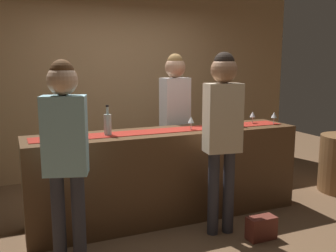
{
  "coord_description": "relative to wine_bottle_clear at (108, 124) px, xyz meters",
  "views": [
    {
      "loc": [
        -1.53,
        -3.58,
        1.66
      ],
      "look_at": [
        0.01,
        0.0,
        1.01
      ],
      "focal_mm": 39.93,
      "sensor_mm": 36.0,
      "label": 1
    }
  ],
  "objects": [
    {
      "name": "ground_plane",
      "position": [
        0.64,
        0.01,
        -1.07
      ],
      "size": [
        10.0,
        10.0,
        0.0
      ],
      "primitive_type": "plane",
      "color": "brown"
    },
    {
      "name": "counter_runner_cloth",
      "position": [
        0.64,
        0.01,
        -0.11
      ],
      "size": [
        2.79,
        0.28,
        0.01
      ],
      "primitive_type": "cube",
      "color": "maroon",
      "rests_on": "bar_counter"
    },
    {
      "name": "wine_bottle_clear",
      "position": [
        0.0,
        0.0,
        0.0
      ],
      "size": [
        0.07,
        0.07,
        0.3
      ],
      "color": "#B2C6C1",
      "rests_on": "bar_counter"
    },
    {
      "name": "wine_glass_mid_counter",
      "position": [
        1.95,
        -0.1,
        -0.01
      ],
      "size": [
        0.07,
        0.07,
        0.14
      ],
      "color": "silver",
      "rests_on": "bar_counter"
    },
    {
      "name": "bar_counter",
      "position": [
        0.64,
        0.01,
        -0.59
      ],
      "size": [
        2.94,
        0.6,
        0.96
      ],
      "primitive_type": "cube",
      "color": "#543821",
      "rests_on": "ground"
    },
    {
      "name": "wine_glass_near_customer",
      "position": [
        1.76,
        0.05,
        -0.01
      ],
      "size": [
        0.07,
        0.07,
        0.14
      ],
      "color": "silver",
      "rests_on": "bar_counter"
    },
    {
      "name": "back_wall",
      "position": [
        0.64,
        1.91,
        0.38
      ],
      "size": [
        6.0,
        0.12,
        2.9
      ],
      "primitive_type": "cube",
      "color": "tan",
      "rests_on": "ground"
    },
    {
      "name": "bartender",
      "position": [
        0.99,
        0.59,
        0.04
      ],
      "size": [
        0.36,
        0.25,
        1.78
      ],
      "rotation": [
        0.0,
        0.0,
        3.26
      ],
      "color": "#26262B",
      "rests_on": "ground"
    },
    {
      "name": "customer_browsing",
      "position": [
        -0.5,
        -0.62,
        -0.02
      ],
      "size": [
        0.38,
        0.29,
        1.69
      ],
      "rotation": [
        0.0,
        0.0,
        -0.3
      ],
      "color": "#33333D",
      "rests_on": "ground"
    },
    {
      "name": "handbag",
      "position": [
        1.26,
        -0.84,
        -0.96
      ],
      "size": [
        0.28,
        0.14,
        0.22
      ],
      "primitive_type": "cube",
      "color": "brown",
      "rests_on": "ground"
    },
    {
      "name": "wine_bottle_green",
      "position": [
        -0.45,
        0.06,
        0.0
      ],
      "size": [
        0.07,
        0.07,
        0.3
      ],
      "color": "#194723",
      "rests_on": "bar_counter"
    },
    {
      "name": "customer_sipping",
      "position": [
        0.97,
        -0.57,
        0.03
      ],
      "size": [
        0.36,
        0.25,
        1.77
      ],
      "rotation": [
        0.0,
        0.0,
        -0.14
      ],
      "color": "#33333D",
      "rests_on": "ground"
    },
    {
      "name": "wine_bottle_amber",
      "position": [
        1.47,
        -0.02,
        0.0
      ],
      "size": [
        0.07,
        0.07,
        0.3
      ],
      "color": "brown",
      "rests_on": "bar_counter"
    },
    {
      "name": "wine_glass_far_end",
      "position": [
        0.89,
        -0.05,
        -0.01
      ],
      "size": [
        0.07,
        0.07,
        0.14
      ],
      "color": "silver",
      "rests_on": "bar_counter"
    }
  ]
}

